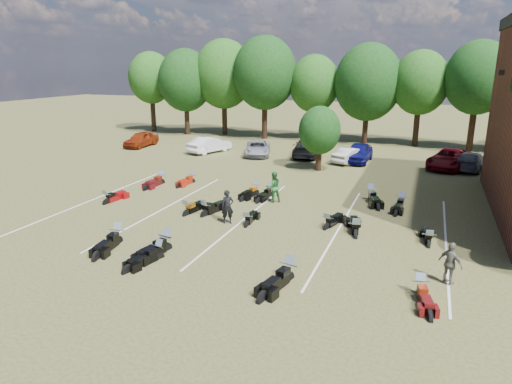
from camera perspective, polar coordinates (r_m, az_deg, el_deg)
The scene contains 34 objects.
ground at distance 20.98m, azimuth 3.30°, elevation -6.70°, with size 160.00×160.00×0.00m, color brown.
car_0 at distance 46.87m, azimuth -14.17°, elevation 6.42°, with size 1.74×4.33×1.47m, color maroon.
car_1 at distance 42.62m, azimuth -5.82°, elevation 5.91°, with size 1.55×4.45×1.47m, color silver.
car_2 at distance 41.07m, azimuth 0.19°, elevation 5.49°, with size 2.14×4.63×1.29m, color #94979C.
car_3 at distance 40.83m, azimuth 6.40°, elevation 5.53°, with size 2.20×5.41×1.57m, color black.
car_4 at distance 39.26m, azimuth 12.71°, elevation 4.83°, with size 1.86×4.63×1.58m, color #0B0C52.
car_5 at distance 38.75m, azimuth 11.79°, elevation 4.53°, with size 1.37×3.92×1.29m, color #B2B2AD.
car_6 at distance 39.01m, azimuth 23.01°, elevation 3.83°, with size 2.51×5.44×1.51m, color #5A050D.
car_7 at distance 39.18m, azimuth 25.29°, elevation 3.53°, with size 1.95×4.79×1.39m, color #3C3B40.
person_black at distance 23.53m, azimuth -3.58°, elevation -1.88°, with size 0.64×0.42×1.77m, color black.
person_green at distance 27.11m, azimuth 2.21°, elevation 0.65°, with size 0.90×0.71×1.86m, color #25632D.
person_grey at distance 18.65m, azimuth 23.13°, elevation -8.24°, with size 0.97×0.41×1.66m, color #615E53.
motorcycle_0 at distance 22.10m, azimuth -16.87°, elevation -6.20°, with size 0.79×2.47×1.37m, color black, non-canonical shape.
motorcycle_1 at distance 20.81m, azimuth -11.17°, elevation -7.19°, with size 0.79×2.48×1.38m, color black, non-canonical shape.
motorcycle_2 at distance 21.02m, azimuth -11.24°, elevation -6.96°, with size 0.66×2.07×1.15m, color black, non-canonical shape.
motorcycle_3 at distance 20.02m, azimuth -12.13°, elevation -8.20°, with size 0.70×2.20×1.22m, color black, non-canonical shape.
motorcycle_4 at distance 17.82m, azimuth 4.04°, elevation -11.00°, with size 0.80×2.51×1.40m, color black, non-canonical shape.
motorcycle_6 at distance 17.74m, azimuth 19.75°, elevation -12.12°, with size 0.67×2.11×1.17m, color #4E0B0C, non-canonical shape.
motorcycle_7 at distance 28.39m, azimuth -18.13°, elevation -1.41°, with size 0.70×2.18×1.22m, color maroon, non-canonical shape.
motorcycle_8 at distance 25.28m, azimuth -8.63°, elevation -2.87°, with size 0.71×2.22×1.24m, color black, non-canonical shape.
motorcycle_9 at distance 25.02m, azimuth -6.37°, elevation -2.99°, with size 0.74×2.33×1.30m, color black, non-canonical shape.
motorcycle_10 at distance 23.35m, azimuth -1.14°, elevation -4.29°, with size 0.64×2.00×1.11m, color black, non-canonical shape.
motorcycle_11 at distance 23.26m, azimuth 8.86°, elevation -4.56°, with size 0.68×2.15×1.20m, color black, non-canonical shape.
motorcycle_12 at distance 22.50m, azimuth 12.32°, elevation -5.47°, with size 0.77×2.42×1.35m, color black, non-canonical shape.
motorcycle_13 at distance 22.32m, azimuth 20.71°, elevation -6.33°, with size 0.65×2.04×1.14m, color black, non-canonical shape.
motorcycle_14 at distance 32.07m, azimuth -11.74°, elevation 1.01°, with size 0.76×2.37×1.32m, color #450910, non-canonical shape.
motorcycle_15 at distance 32.00m, azimuth -7.98°, elevation 1.15°, with size 0.65×2.04×1.13m, color #9E1A0B, non-canonical shape.
motorcycle_16 at distance 28.48m, azimuth 1.74°, elevation -0.54°, with size 0.68×2.13×1.19m, color black, non-canonical shape.
motorcycle_17 at distance 28.89m, azimuth -0.01°, elevation -0.30°, with size 0.72×2.25×1.25m, color black, non-canonical shape.
motorcycle_19 at distance 28.50m, azimuth 14.11°, elevation -1.02°, with size 0.80×2.52×1.40m, color black, non-canonical shape.
motorcycle_20 at distance 27.60m, azimuth 17.68°, elevation -1.85°, with size 0.72×2.26×1.26m, color black, non-canonical shape.
tree_line at distance 48.02m, azimuth 13.06°, elevation 13.41°, with size 56.00×6.00×9.79m.
young_tree_midfield at distance 35.23m, azimuth 7.95°, elevation 7.64°, with size 3.20×3.20×4.70m.
parking_lines at distance 24.57m, azimuth -1.26°, elevation -3.23°, with size 20.10×14.00×0.01m.
Camera 1 is at (5.74, -18.51, 8.04)m, focal length 32.00 mm.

